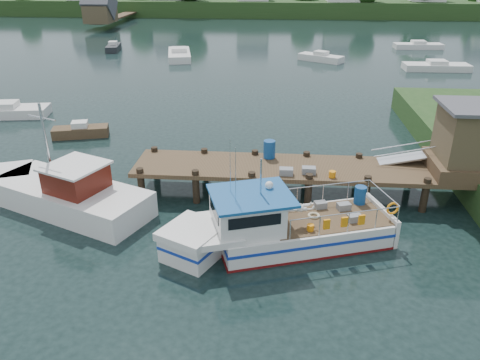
# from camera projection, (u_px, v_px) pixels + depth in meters

# --- Properties ---
(ground_plane) EXTENTS (160.00, 160.00, 0.00)m
(ground_plane) POSITION_uv_depth(u_px,v_px,m) (264.00, 192.00, 22.21)
(ground_plane) COLOR black
(far_shore) EXTENTS (140.00, 42.55, 9.22)m
(far_shore) POSITION_uv_depth(u_px,v_px,m) (279.00, 3.00, 95.56)
(far_shore) COLOR #25411B
(far_shore) RESTS_ON ground
(dock) EXTENTS (16.60, 3.00, 4.78)m
(dock) POSITION_uv_depth(u_px,v_px,m) (411.00, 152.00, 20.77)
(dock) COLOR #4B3823
(dock) RESTS_ON ground
(lobster_boat) EXTENTS (9.00, 4.98, 4.40)m
(lobster_boat) POSITION_uv_depth(u_px,v_px,m) (276.00, 228.00, 17.68)
(lobster_boat) COLOR silver
(lobster_boat) RESTS_ON ground
(work_boat) EXTENTS (8.71, 5.49, 4.71)m
(work_boat) POSITION_uv_depth(u_px,v_px,m) (63.00, 192.00, 20.54)
(work_boat) COLOR silver
(work_boat) RESTS_ON ground
(moored_rowboat) EXTENTS (3.51, 1.96, 0.97)m
(moored_rowboat) POSITION_uv_depth(u_px,v_px,m) (81.00, 131.00, 29.06)
(moored_rowboat) COLOR #4B3823
(moored_rowboat) RESTS_ON ground
(moored_far) EXTENTS (5.87, 2.24, 0.98)m
(moored_far) POSITION_uv_depth(u_px,v_px,m) (418.00, 46.00, 57.99)
(moored_far) COLOR silver
(moored_far) RESTS_ON ground
(moored_a) EXTENTS (5.92, 2.84, 1.05)m
(moored_a) POSITION_uv_depth(u_px,v_px,m) (6.00, 111.00, 32.80)
(moored_a) COLOR silver
(moored_a) RESTS_ON ground
(moored_b) EXTENTS (5.01, 4.02, 1.08)m
(moored_b) POSITION_uv_depth(u_px,v_px,m) (321.00, 57.00, 50.79)
(moored_b) COLOR silver
(moored_b) RESTS_ON ground
(moored_c) EXTENTS (6.40, 2.30, 1.00)m
(moored_c) POSITION_uv_depth(u_px,v_px,m) (436.00, 66.00, 46.60)
(moored_c) COLOR silver
(moored_c) RESTS_ON ground
(moored_d) EXTENTS (3.80, 7.29, 1.18)m
(moored_d) POSITION_uv_depth(u_px,v_px,m) (179.00, 54.00, 52.26)
(moored_d) COLOR silver
(moored_d) RESTS_ON ground
(moored_e) EXTENTS (2.05, 4.19, 1.11)m
(moored_e) POSITION_uv_depth(u_px,v_px,m) (113.00, 47.00, 56.66)
(moored_e) COLOR black
(moored_e) RESTS_ON ground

